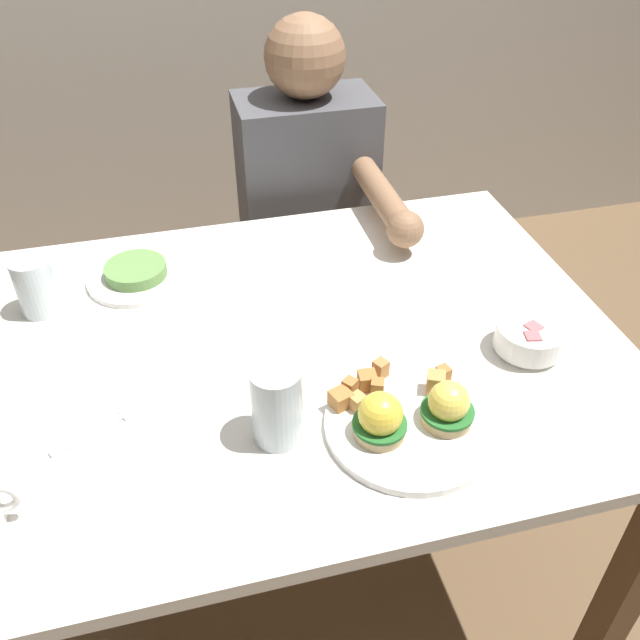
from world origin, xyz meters
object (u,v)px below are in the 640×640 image
(dining_table, at_px, (292,384))
(side_plate, at_px, (136,274))
(water_glass_far, at_px, (277,407))
(eggs_benedict_plate, at_px, (409,417))
(fork, at_px, (104,426))
(diner_person, at_px, (311,214))
(water_glass_near, at_px, (37,288))
(fruit_bowl, at_px, (529,338))

(dining_table, bearing_deg, side_plate, 134.34)
(dining_table, height_order, water_glass_far, water_glass_far)
(water_glass_far, bearing_deg, eggs_benedict_plate, -10.27)
(eggs_benedict_plate, xyz_separation_m, water_glass_far, (-0.20, 0.04, 0.04))
(fork, height_order, side_plate, side_plate)
(dining_table, height_order, fork, fork)
(fork, bearing_deg, diner_person, 54.98)
(water_glass_near, xyz_separation_m, water_glass_far, (0.38, -0.42, 0.01))
(dining_table, xyz_separation_m, fork, (-0.33, -0.13, 0.11))
(dining_table, bearing_deg, water_glass_far, -107.21)
(fruit_bowl, bearing_deg, fork, -179.70)
(eggs_benedict_plate, distance_m, diner_person, 0.86)
(eggs_benedict_plate, relative_size, water_glass_far, 1.99)
(water_glass_near, height_order, side_plate, water_glass_near)
(eggs_benedict_plate, distance_m, side_plate, 0.65)
(fruit_bowl, relative_size, fork, 0.82)
(diner_person, bearing_deg, fruit_bowl, -73.13)
(water_glass_far, xyz_separation_m, diner_person, (0.25, 0.82, -0.15))
(water_glass_far, height_order, diner_person, diner_person)
(fork, distance_m, water_glass_near, 0.36)
(dining_table, relative_size, fork, 8.20)
(dining_table, distance_m, fruit_bowl, 0.44)
(side_plate, distance_m, diner_person, 0.56)
(water_glass_near, bearing_deg, dining_table, -25.43)
(fork, bearing_deg, water_glass_far, -17.52)
(eggs_benedict_plate, relative_size, fork, 1.85)
(eggs_benedict_plate, xyz_separation_m, fruit_bowl, (0.27, 0.12, 0.00))
(water_glass_near, bearing_deg, water_glass_far, -48.48)
(water_glass_near, xyz_separation_m, side_plate, (0.18, 0.06, -0.04))
(fork, bearing_deg, eggs_benedict_plate, -14.45)
(water_glass_near, bearing_deg, diner_person, 31.98)
(water_glass_far, xyz_separation_m, side_plate, (-0.20, 0.48, -0.05))
(eggs_benedict_plate, relative_size, diner_person, 0.24)
(water_glass_near, bearing_deg, fruit_bowl, -21.77)
(fork, distance_m, water_glass_far, 0.28)
(fruit_bowl, distance_m, diner_person, 0.77)
(fork, height_order, water_glass_near, water_glass_near)
(dining_table, height_order, side_plate, side_plate)
(fruit_bowl, distance_m, water_glass_near, 0.91)
(eggs_benedict_plate, height_order, side_plate, eggs_benedict_plate)
(dining_table, bearing_deg, eggs_benedict_plate, -61.97)
(diner_person, bearing_deg, side_plate, -143.29)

